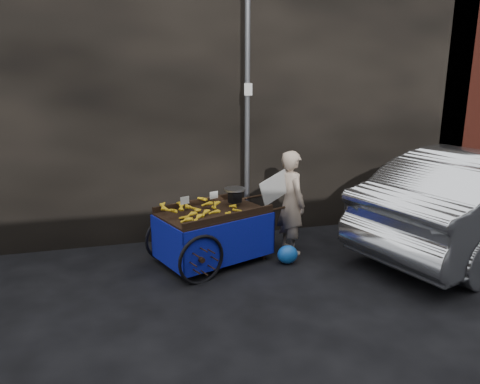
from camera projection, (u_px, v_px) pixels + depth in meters
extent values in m
plane|color=black|center=(251.00, 274.00, 6.35)|extent=(80.00, 80.00, 0.00)
cube|color=black|center=(152.00, 81.00, 7.88)|extent=(11.00, 2.00, 5.00)
cube|color=#591E14|center=(477.00, 78.00, 9.48)|extent=(3.00, 2.00, 5.00)
cylinder|color=slate|center=(247.00, 116.00, 7.11)|extent=(0.08, 0.08, 4.00)
cube|color=white|center=(248.00, 89.00, 6.96)|extent=(0.12, 0.02, 0.18)
cube|color=black|center=(213.00, 213.00, 6.59)|extent=(1.68, 1.37, 0.05)
cube|color=black|center=(197.00, 202.00, 6.91)|extent=(1.37, 0.55, 0.09)
cube|color=black|center=(230.00, 217.00, 6.24)|extent=(1.37, 0.55, 0.09)
cube|color=black|center=(264.00, 236.00, 6.76)|extent=(0.06, 0.06, 0.73)
cube|color=black|center=(235.00, 223.00, 7.33)|extent=(0.06, 0.06, 0.73)
cylinder|color=black|center=(281.00, 208.00, 6.84)|extent=(0.44, 0.20, 0.04)
cylinder|color=black|center=(251.00, 197.00, 7.41)|extent=(0.44, 0.20, 0.04)
torus|color=black|center=(201.00, 260.00, 6.03)|extent=(0.65, 0.29, 0.68)
torus|color=black|center=(166.00, 238.00, 6.80)|extent=(0.65, 0.29, 0.68)
cylinder|color=black|center=(183.00, 248.00, 6.41)|extent=(0.41, 0.96, 0.05)
cube|color=navy|center=(232.00, 244.00, 6.31)|extent=(1.40, 0.55, 0.62)
cube|color=navy|center=(197.00, 225.00, 7.03)|extent=(1.40, 0.55, 0.62)
cube|color=navy|center=(167.00, 245.00, 6.26)|extent=(0.35, 0.89, 0.62)
cube|color=navy|center=(254.00, 224.00, 7.08)|extent=(0.35, 0.89, 0.62)
cube|color=black|center=(235.00, 198.00, 6.82)|extent=(0.20, 0.18, 0.15)
cylinder|color=silver|center=(235.00, 189.00, 6.78)|extent=(0.40, 0.40, 0.03)
cube|color=white|center=(185.00, 200.00, 6.15)|extent=(0.12, 0.05, 0.10)
cube|color=white|center=(214.00, 195.00, 6.41)|extent=(0.12, 0.05, 0.10)
imported|color=tan|center=(291.00, 202.00, 6.94)|extent=(0.49, 0.64, 1.56)
cube|color=beige|center=(275.00, 188.00, 6.72)|extent=(0.55, 0.24, 0.50)
ellipsoid|color=blue|center=(288.00, 255.00, 6.67)|extent=(0.30, 0.24, 0.27)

